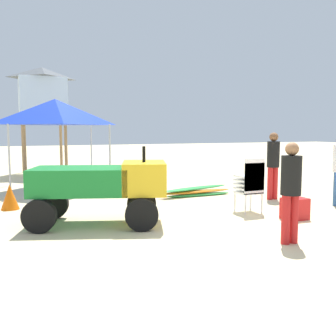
% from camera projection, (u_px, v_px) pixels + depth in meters
% --- Properties ---
extents(ground, '(80.00, 80.00, 0.00)m').
position_uv_depth(ground, '(235.00, 228.00, 7.10)').
color(ground, beige).
extents(utility_cart, '(2.80, 1.98, 1.50)m').
position_uv_depth(utility_cart, '(102.00, 184.00, 7.32)').
color(utility_cart, '#197A2D').
rests_on(utility_cart, ground).
extents(stacked_plastic_chairs, '(0.48, 0.48, 1.20)m').
position_uv_depth(stacked_plastic_chairs, '(251.00, 181.00, 8.34)').
color(stacked_plastic_chairs, white).
rests_on(stacked_plastic_chairs, ground).
extents(surfboard_pile, '(2.30, 0.80, 0.24)m').
position_uv_depth(surfboard_pile, '(196.00, 191.00, 10.57)').
color(surfboard_pile, green).
rests_on(surfboard_pile, ground).
extents(lifeguard_near_left, '(0.32, 0.32, 1.62)m').
position_uv_depth(lifeguard_near_left, '(291.00, 186.00, 6.07)').
color(lifeguard_near_left, red).
rests_on(lifeguard_near_left, ground).
extents(lifeguard_near_center, '(0.32, 0.32, 1.74)m').
position_uv_depth(lifeguard_near_center, '(273.00, 161.00, 9.96)').
color(lifeguard_near_center, red).
rests_on(lifeguard_near_center, ground).
extents(popup_canopy, '(2.72, 2.72, 2.74)m').
position_uv_depth(popup_canopy, '(55.00, 112.00, 11.58)').
color(popup_canopy, '#B2B2B7').
rests_on(popup_canopy, ground).
extents(lifeguard_tower, '(1.98, 1.98, 4.34)m').
position_uv_depth(lifeguard_tower, '(42.00, 95.00, 15.66)').
color(lifeguard_tower, olive).
rests_on(lifeguard_tower, ground).
extents(traffic_cone_near, '(0.41, 0.41, 0.58)m').
position_uv_depth(traffic_cone_near, '(10.00, 197.00, 8.75)').
color(traffic_cone_near, orange).
rests_on(traffic_cone_near, ground).
extents(cooler_box, '(0.48, 0.37, 0.44)m').
position_uv_depth(cooler_box, '(295.00, 209.00, 7.79)').
color(cooler_box, red).
rests_on(cooler_box, ground).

